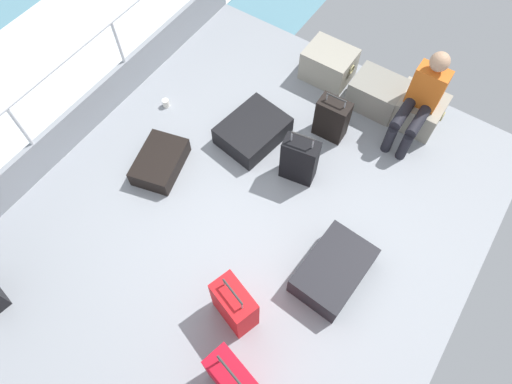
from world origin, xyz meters
The scene contains 16 objects.
ground_plane centered at (0.00, 0.00, -0.03)m, with size 4.40×5.20×0.06m, color gray.
gunwale_port centered at (-2.17, 0.00, 0.23)m, with size 0.06×5.20×0.45m, color gray.
railing_port centered at (-2.17, 0.00, 0.78)m, with size 0.04×4.20×1.02m.
sea_wake centered at (-3.60, 0.00, -0.34)m, with size 12.00×12.00×0.01m.
cargo_crate_0 centered at (-0.30, 2.19, 0.20)m, with size 0.61×0.46×0.40m.
cargo_crate_1 centered at (0.39, 2.12, 0.18)m, with size 0.61×0.46×0.37m.
cargo_crate_2 centered at (0.89, 2.15, 0.18)m, with size 0.57×0.48×0.37m.
passenger_seated centered at (0.89, 1.97, 0.55)m, with size 0.34×0.66×1.07m.
suitcase_0 centered at (1.02, -0.05, 0.14)m, with size 0.57×0.81×0.27m.
suitcase_1 centered at (0.15, 0.75, 0.29)m, with size 0.40×0.26×0.72m.
suitcase_2 centered at (0.16, 1.44, 0.26)m, with size 0.36×0.22×0.61m.
suitcase_3 centered at (0.82, -1.38, 0.32)m, with size 0.49×0.33×0.83m.
suitcase_5 centered at (0.46, -0.87, 0.28)m, with size 0.46×0.35×0.68m.
suitcase_6 centered at (-1.15, 0.00, 0.10)m, with size 0.59×0.73×0.20m.
suitcase_7 centered at (-0.53, 0.90, 0.12)m, with size 0.68×0.81×0.25m.
paper_cup centered at (-1.66, 0.71, 0.05)m, with size 0.08×0.08×0.10m, color white.
Camera 1 is at (1.23, -1.67, 4.21)m, focal length 31.80 mm.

